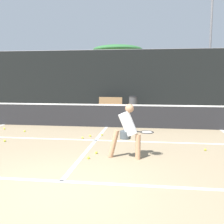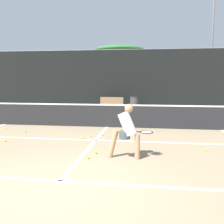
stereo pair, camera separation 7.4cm
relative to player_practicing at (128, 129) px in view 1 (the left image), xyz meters
The scene contains 22 objects.
ground_plane 2.48m from the player_practicing, 119.36° to the right, with size 100.00×100.00×0.00m, color #937F60.
court_baseline_near 2.16m from the player_practicing, 124.91° to the right, with size 11.00×0.10×0.01m, color white.
court_service_line 2.25m from the player_practicing, 123.04° to the left, with size 8.25×0.10×0.01m, color white.
court_center_mark 1.85m from the player_practicing, 133.31° to the left, with size 0.10×5.79×0.01m, color white.
net 4.29m from the player_practicing, 105.71° to the left, with size 11.09×0.09×1.07m.
fence_back 10.15m from the player_practicing, 96.61° to the left, with size 24.00×0.06×3.77m.
player_practicing is the anchor object (origin of this frame).
tennis_ball_scattered_0 1.14m from the player_practicing, 161.76° to the left, with size 0.07×0.07×0.07m, color #D1E033.
tennis_ball_scattered_1 4.21m from the player_practicing, 163.12° to the left, with size 0.07×0.07×0.07m, color #D1E033.
tennis_ball_scattered_2 2.41m from the player_practicing, 24.84° to the left, with size 0.07×0.07×0.07m, color #D1E033.
tennis_ball_scattered_3 1.21m from the player_practicing, 168.38° to the right, with size 0.07×0.07×0.07m, color #D1E033.
tennis_ball_scattered_4 2.81m from the player_practicing, 113.39° to the left, with size 0.07×0.07×0.07m, color #D1E033.
tennis_ball_scattered_5 2.78m from the player_practicing, 122.52° to the left, with size 0.07×0.07×0.07m, color #D1E033.
tennis_ball_scattered_6 4.94m from the player_practicing, 145.90° to the left, with size 0.07×0.07×0.07m, color #D1E033.
tennis_ball_scattered_7 2.65m from the player_practicing, 129.96° to the left, with size 0.07×0.07×0.07m, color #D1E033.
tennis_ball_scattered_8 5.98m from the player_practicing, 148.57° to the left, with size 0.07×0.07×0.07m, color #D1E033.
courtside_bench 9.42m from the player_practicing, 100.58° to the left, with size 1.46×0.49×0.86m.
trash_bin 8.96m from the player_practicing, 92.10° to the left, with size 0.50×0.50×0.96m.
parked_car 14.27m from the player_practicing, 89.27° to the left, with size 1.69×4.52×1.43m.
floodlight_mast 15.78m from the player_practicing, 70.39° to the left, with size 1.10×0.24×9.16m.
tree_west 19.29m from the player_practicing, 97.08° to the left, with size 4.73×4.73×5.10m.
building_far 22.94m from the player_practicing, 92.91° to the left, with size 36.00×2.40×4.76m, color beige.
Camera 1 is at (1.62, -4.30, 1.99)m, focal length 42.00 mm.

